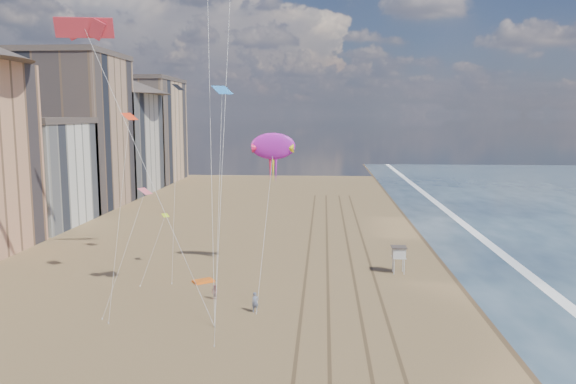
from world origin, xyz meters
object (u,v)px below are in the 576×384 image
object	(u,v)px
grounded_kite	(203,281)
show_kite	(273,147)
kite_flyer_b	(215,292)
kite_flyer_a	(255,302)
lifeguard_stand	(399,253)

from	to	relation	value
grounded_kite	show_kite	world-z (taller)	show_kite
kite_flyer_b	kite_flyer_a	bearing A→B (deg)	-4.81
lifeguard_stand	show_kite	world-z (taller)	show_kite
kite_flyer_a	kite_flyer_b	world-z (taller)	kite_flyer_a
grounded_kite	kite_flyer_b	distance (m)	5.94
lifeguard_stand	show_kite	distance (m)	18.15
lifeguard_stand	show_kite	bearing A→B (deg)	177.70
show_kite	kite_flyer_a	size ratio (longest dim) A/B	10.83
show_kite	kite_flyer_b	size ratio (longest dim) A/B	13.40
grounded_kite	show_kite	bearing A→B (deg)	2.73
grounded_kite	kite_flyer_b	size ratio (longest dim) A/B	1.43
kite_flyer_b	lifeguard_stand	bearing A→B (deg)	60.28
kite_flyer_a	show_kite	bearing A→B (deg)	57.66
grounded_kite	kite_flyer_a	distance (m)	10.80
lifeguard_stand	kite_flyer_b	world-z (taller)	lifeguard_stand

